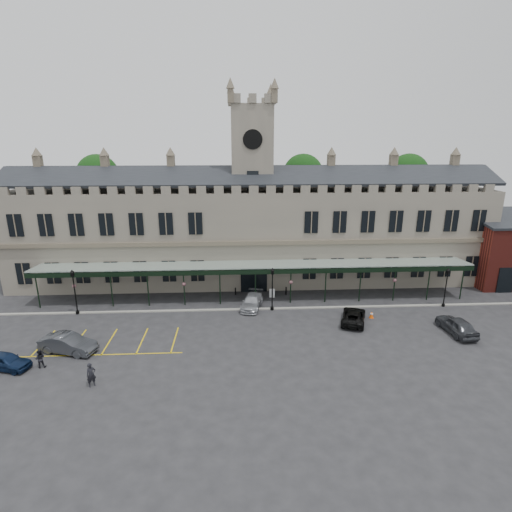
{
  "coord_description": "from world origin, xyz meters",
  "views": [
    {
      "loc": [
        -2.15,
        -34.94,
        18.06
      ],
      "look_at": [
        0.0,
        6.0,
        6.0
      ],
      "focal_mm": 28.0,
      "sensor_mm": 36.0,
      "label": 1
    }
  ],
  "objects_px": {
    "car_right_a": "(457,325)",
    "person_a": "(91,375)",
    "car_left_a": "(6,361)",
    "lamp_post_mid": "(272,285)",
    "lamp_post_right": "(446,284)",
    "car_van": "(354,316)",
    "traffic_cone": "(372,315)",
    "car_taxi": "(252,301)",
    "clock_tower": "(252,180)",
    "station_building": "(252,231)",
    "sign_board": "(272,293)",
    "person_b": "(40,359)",
    "lamp_post_left": "(74,288)",
    "car_left_b": "(68,344)"
  },
  "relations": [
    {
      "from": "car_taxi",
      "to": "car_van",
      "type": "bearing_deg",
      "value": -9.17
    },
    {
      "from": "traffic_cone",
      "to": "car_left_a",
      "type": "relative_size",
      "value": 0.18
    },
    {
      "from": "lamp_post_mid",
      "to": "car_left_b",
      "type": "height_order",
      "value": "lamp_post_mid"
    },
    {
      "from": "car_right_a",
      "to": "person_a",
      "type": "bearing_deg",
      "value": 6.88
    },
    {
      "from": "lamp_post_left",
      "to": "car_van",
      "type": "distance_m",
      "value": 29.32
    },
    {
      "from": "lamp_post_mid",
      "to": "person_b",
      "type": "distance_m",
      "value": 22.69
    },
    {
      "from": "car_left_b",
      "to": "car_taxi",
      "type": "distance_m",
      "value": 18.79
    },
    {
      "from": "sign_board",
      "to": "person_b",
      "type": "relative_size",
      "value": 0.68
    },
    {
      "from": "clock_tower",
      "to": "person_a",
      "type": "bearing_deg",
      "value": -118.81
    },
    {
      "from": "person_b",
      "to": "lamp_post_left",
      "type": "bearing_deg",
      "value": -99.54
    },
    {
      "from": "station_building",
      "to": "lamp_post_left",
      "type": "height_order",
      "value": "station_building"
    },
    {
      "from": "lamp_post_left",
      "to": "person_b",
      "type": "relative_size",
      "value": 3.11
    },
    {
      "from": "sign_board",
      "to": "car_left_b",
      "type": "relative_size",
      "value": 0.22
    },
    {
      "from": "lamp_post_right",
      "to": "traffic_cone",
      "type": "distance_m",
      "value": 9.68
    },
    {
      "from": "traffic_cone",
      "to": "sign_board",
      "type": "xyz_separation_m",
      "value": [
        -9.92,
        6.11,
        0.19
      ]
    },
    {
      "from": "traffic_cone",
      "to": "car_taxi",
      "type": "bearing_deg",
      "value": 164.71
    },
    {
      "from": "clock_tower",
      "to": "station_building",
      "type": "bearing_deg",
      "value": -90.0
    },
    {
      "from": "car_van",
      "to": "sign_board",
      "type": "bearing_deg",
      "value": -22.64
    },
    {
      "from": "lamp_post_right",
      "to": "sign_board",
      "type": "height_order",
      "value": "lamp_post_right"
    },
    {
      "from": "lamp_post_right",
      "to": "lamp_post_mid",
      "type": "bearing_deg",
      "value": 179.85
    },
    {
      "from": "station_building",
      "to": "person_a",
      "type": "distance_m",
      "value": 27.86
    },
    {
      "from": "station_building",
      "to": "lamp_post_mid",
      "type": "relative_size",
      "value": 12.26
    },
    {
      "from": "lamp_post_left",
      "to": "person_a",
      "type": "relative_size",
      "value": 2.62
    },
    {
      "from": "lamp_post_mid",
      "to": "car_right_a",
      "type": "relative_size",
      "value": 1.02
    },
    {
      "from": "person_a",
      "to": "clock_tower",
      "type": "bearing_deg",
      "value": 25.13
    },
    {
      "from": "car_left_a",
      "to": "car_right_a",
      "type": "distance_m",
      "value": 40.22
    },
    {
      "from": "traffic_cone",
      "to": "person_a",
      "type": "distance_m",
      "value": 27.37
    },
    {
      "from": "person_a",
      "to": "person_b",
      "type": "relative_size",
      "value": 1.19
    },
    {
      "from": "car_left_a",
      "to": "sign_board",
      "type": "bearing_deg",
      "value": -43.67
    },
    {
      "from": "car_right_a",
      "to": "person_a",
      "type": "xyz_separation_m",
      "value": [
        -32.2,
        -6.97,
        0.14
      ]
    },
    {
      "from": "lamp_post_mid",
      "to": "car_left_b",
      "type": "bearing_deg",
      "value": -156.63
    },
    {
      "from": "car_taxi",
      "to": "car_left_a",
      "type": "bearing_deg",
      "value": -137.35
    },
    {
      "from": "station_building",
      "to": "car_right_a",
      "type": "bearing_deg",
      "value": -41.73
    },
    {
      "from": "clock_tower",
      "to": "lamp_post_mid",
      "type": "bearing_deg",
      "value": -80.79
    },
    {
      "from": "car_taxi",
      "to": "car_right_a",
      "type": "relative_size",
      "value": 1.01
    },
    {
      "from": "lamp_post_right",
      "to": "car_van",
      "type": "distance_m",
      "value": 11.93
    },
    {
      "from": "clock_tower",
      "to": "traffic_cone",
      "type": "xyz_separation_m",
      "value": [
        11.97,
        -13.26,
        -12.76
      ]
    },
    {
      "from": "car_van",
      "to": "car_right_a",
      "type": "distance_m",
      "value": 9.66
    },
    {
      "from": "car_left_a",
      "to": "lamp_post_mid",
      "type": "bearing_deg",
      "value": -50.21
    },
    {
      "from": "clock_tower",
      "to": "traffic_cone",
      "type": "height_order",
      "value": "clock_tower"
    },
    {
      "from": "sign_board",
      "to": "person_a",
      "type": "height_order",
      "value": "person_a"
    },
    {
      "from": "car_right_a",
      "to": "car_left_b",
      "type": "bearing_deg",
      "value": -2.57
    },
    {
      "from": "sign_board",
      "to": "lamp_post_right",
      "type": "bearing_deg",
      "value": -3.21
    },
    {
      "from": "traffic_cone",
      "to": "car_left_a",
      "type": "xyz_separation_m",
      "value": [
        -32.97,
        -7.96,
        0.34
      ]
    },
    {
      "from": "sign_board",
      "to": "car_left_b",
      "type": "xyz_separation_m",
      "value": [
        -19.04,
        -11.62,
        0.29
      ]
    },
    {
      "from": "car_taxi",
      "to": "clock_tower",
      "type": "bearing_deg",
      "value": 101.21
    },
    {
      "from": "sign_board",
      "to": "car_taxi",
      "type": "height_order",
      "value": "car_taxi"
    },
    {
      "from": "traffic_cone",
      "to": "car_right_a",
      "type": "relative_size",
      "value": 0.15
    },
    {
      "from": "traffic_cone",
      "to": "car_taxi",
      "type": "relative_size",
      "value": 0.15
    },
    {
      "from": "sign_board",
      "to": "car_van",
      "type": "relative_size",
      "value": 0.23
    }
  ]
}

